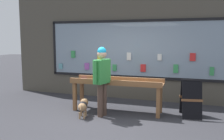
% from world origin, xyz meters
% --- Properties ---
extents(ground_plane, '(40.00, 40.00, 0.00)m').
position_xyz_m(ground_plane, '(0.00, 0.00, 0.00)').
color(ground_plane, '#2D2D33').
extents(shopfront_facade, '(8.51, 0.29, 3.67)m').
position_xyz_m(shopfront_facade, '(0.05, 2.39, 1.81)').
color(shopfront_facade, '#4C473D').
rests_on(shopfront_facade, ground_plane).
extents(display_table_main, '(2.48, 0.69, 0.91)m').
position_xyz_m(display_table_main, '(0.00, 0.82, 0.73)').
color(display_table_main, brown).
rests_on(display_table_main, ground_plane).
extents(person_browsing, '(0.33, 0.67, 1.76)m').
position_xyz_m(person_browsing, '(-0.24, 0.32, 1.04)').
color(person_browsing, '#4C382D').
rests_on(person_browsing, ground_plane).
extents(small_dog, '(0.32, 0.58, 0.43)m').
position_xyz_m(small_dog, '(-0.66, 0.08, 0.29)').
color(small_dog, '#99724C').
rests_on(small_dog, ground_plane).
extents(sandwich_board_sign, '(0.59, 0.70, 0.92)m').
position_xyz_m(sandwich_board_sign, '(1.89, 1.00, 0.47)').
color(sandwich_board_sign, black).
rests_on(sandwich_board_sign, ground_plane).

